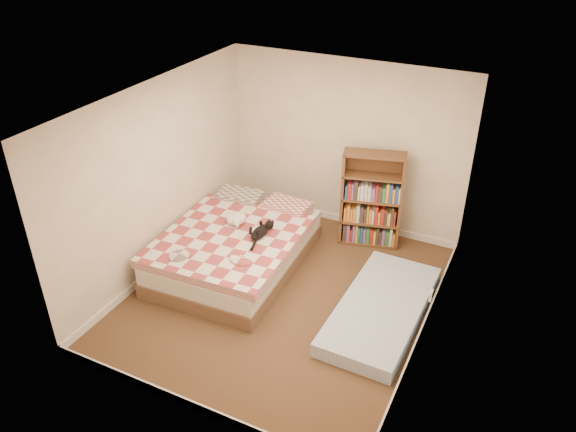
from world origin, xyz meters
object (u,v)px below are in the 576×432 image
at_px(bed, 237,246).
at_px(floor_mattress, 381,309).
at_px(bookshelf, 371,210).
at_px(white_dog, 236,219).
at_px(black_cat, 261,231).

distance_m(bed, floor_mattress, 2.09).
bearing_deg(bookshelf, white_dog, -156.06).
bearing_deg(floor_mattress, white_dog, 172.94).
relative_size(bed, floor_mattress, 1.16).
bearing_deg(white_dog, black_cat, -4.86).
xyz_separation_m(floor_mattress, white_dog, (-2.15, 0.31, 0.53)).
bearing_deg(floor_mattress, bed, 176.15).
height_order(bed, black_cat, black_cat).
bearing_deg(white_dog, bed, -51.13).
distance_m(bookshelf, white_dog, 1.90).
height_order(bed, floor_mattress, bed).
xyz_separation_m(bed, bookshelf, (1.41, 1.31, 0.25)).
bearing_deg(black_cat, bed, -167.61).
bearing_deg(bookshelf, black_cat, -143.64).
xyz_separation_m(bookshelf, floor_mattress, (0.67, -1.49, -0.43)).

